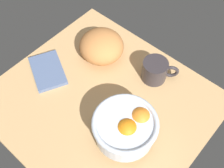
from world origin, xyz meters
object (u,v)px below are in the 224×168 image
napkin_folded (48,71)px  mug (156,70)px  bread_loaf (102,46)px  fruit_bowl (126,127)px

napkin_folded → mug: 38.57cm
bread_loaf → fruit_bowl: bearing=-35.0°
fruit_bowl → bread_loaf: (-27.92, 19.57, -1.26)cm
fruit_bowl → mug: size_ratio=1.70×
bread_loaf → mug: bearing=13.0°
fruit_bowl → napkin_folded: fruit_bowl is taller
fruit_bowl → bread_loaf: 34.12cm
bread_loaf → napkin_folded: (-9.38, -18.75, -4.38)cm
fruit_bowl → napkin_folded: bearing=178.8°
mug → bread_loaf: bearing=-167.0°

